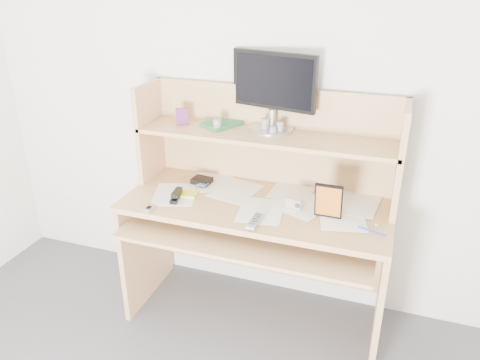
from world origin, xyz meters
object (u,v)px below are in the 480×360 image
(desk, at_px, (260,205))
(monitor, at_px, (273,89))
(keyboard, at_px, (241,221))
(game_case, at_px, (329,201))
(tv_remote, at_px, (255,221))

(desk, distance_m, monitor, 0.63)
(desk, height_order, keyboard, desk)
(game_case, bearing_deg, keyboard, -177.65)
(desk, relative_size, keyboard, 3.06)
(desk, xyz_separation_m, keyboard, (-0.06, -0.15, -0.03))
(desk, bearing_deg, game_case, -19.87)
(desk, relative_size, game_case, 7.40)
(game_case, height_order, monitor, monitor)
(desk, distance_m, game_case, 0.44)
(keyboard, distance_m, monitor, 0.71)
(desk, bearing_deg, monitor, 86.01)
(game_case, xyz_separation_m, monitor, (-0.37, 0.30, 0.45))
(desk, distance_m, keyboard, 0.17)
(tv_remote, height_order, monitor, monitor)
(keyboard, relative_size, game_case, 2.42)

